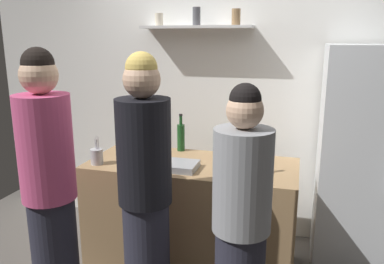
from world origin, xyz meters
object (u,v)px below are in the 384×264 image
object	(u,v)px
water_bottle_plastic	(136,150)
wine_bottle_pale_glass	(223,154)
wine_bottle_amber_glass	(249,161)
person_grey_hoodie	(241,224)
wine_bottle_dark_glass	(129,140)
utensil_holder	(97,156)
wine_bottle_green_glass	(181,137)
person_pink_top	(49,190)
person_blonde	(145,194)
refrigerator	(359,161)
baking_pan	(175,165)

from	to	relation	value
water_bottle_plastic	wine_bottle_pale_glass	bearing A→B (deg)	-3.60
wine_bottle_amber_glass	person_grey_hoodie	world-z (taller)	person_grey_hoodie
wine_bottle_dark_glass	water_bottle_plastic	xyz separation A→B (m)	(0.14, -0.16, -0.03)
utensil_holder	wine_bottle_amber_glass	bearing A→B (deg)	4.14
wine_bottle_dark_glass	wine_bottle_pale_glass	distance (m)	0.87
utensil_holder	wine_bottle_green_glass	bearing A→B (deg)	45.62
person_pink_top	utensil_holder	bearing A→B (deg)	-21.56
wine_bottle_green_glass	person_pink_top	distance (m)	1.25
water_bottle_plastic	person_blonde	size ratio (longest dim) A/B	0.12
refrigerator	person_pink_top	xyz separation A→B (m)	(-1.99, -1.18, 0.00)
person_grey_hoodie	refrigerator	bearing A→B (deg)	-173.99
person_pink_top	person_grey_hoodie	bearing A→B (deg)	-106.77
wine_bottle_pale_glass	water_bottle_plastic	size ratio (longest dim) A/B	1.67
wine_bottle_pale_glass	person_blonde	bearing A→B (deg)	-125.55
wine_bottle_dark_glass	person_grey_hoodie	distance (m)	1.37
wine_bottle_green_glass	person_blonde	distance (m)	0.99
baking_pan	person_pink_top	xyz separation A→B (m)	(-0.63, -0.65, -0.01)
baking_pan	wine_bottle_green_glass	distance (m)	0.49
person_blonde	wine_bottle_amber_glass	bearing A→B (deg)	24.62
wine_bottle_dark_glass	person_grey_hoodie	size ratio (longest dim) A/B	0.19
wine_bottle_pale_glass	utensil_holder	bearing A→B (deg)	-174.39
baking_pan	person_grey_hoodie	size ratio (longest dim) A/B	0.21
refrigerator	wine_bottle_green_glass	size ratio (longest dim) A/B	5.54
person_grey_hoodie	baking_pan	bearing A→B (deg)	-93.34
refrigerator	water_bottle_plastic	size ratio (longest dim) A/B	8.60
wine_bottle_amber_glass	water_bottle_plastic	xyz separation A→B (m)	(-0.90, 0.06, -0.01)
person_blonde	person_grey_hoodie	size ratio (longest dim) A/B	1.10
refrigerator	wine_bottle_pale_glass	world-z (taller)	refrigerator
baking_pan	wine_bottle_amber_glass	distance (m)	0.56
baking_pan	water_bottle_plastic	size ratio (longest dim) A/B	1.62
refrigerator	wine_bottle_green_glass	xyz separation A→B (m)	(-1.45, -0.06, 0.11)
wine_bottle_dark_glass	wine_bottle_pale_glass	bearing A→B (deg)	-13.85
utensil_holder	person_blonde	bearing A→B (deg)	-37.47
water_bottle_plastic	wine_bottle_green_glass	bearing A→B (deg)	57.01
utensil_holder	wine_bottle_green_glass	world-z (taller)	wine_bottle_green_glass
wine_bottle_dark_glass	refrigerator	bearing A→B (deg)	8.77
refrigerator	utensil_holder	world-z (taller)	refrigerator
wine_bottle_pale_glass	water_bottle_plastic	distance (m)	0.71
refrigerator	wine_bottle_dark_glass	xyz separation A→B (m)	(-1.84, -0.28, 0.11)
person_blonde	wine_bottle_pale_glass	bearing A→B (deg)	36.32
wine_bottle_dark_glass	water_bottle_plastic	bearing A→B (deg)	-50.39
baking_pan	person_blonde	distance (m)	0.51
utensil_holder	person_pink_top	bearing A→B (deg)	-91.31
refrigerator	wine_bottle_green_glass	world-z (taller)	refrigerator
refrigerator	person_grey_hoodie	xyz separation A→B (m)	(-0.76, -1.10, -0.10)
water_bottle_plastic	utensil_holder	bearing A→B (deg)	-152.15
person_pink_top	person_blonde	distance (m)	0.62
wine_bottle_amber_glass	person_grey_hoodie	bearing A→B (deg)	-85.86
refrigerator	wine_bottle_pale_glass	distance (m)	1.12
wine_bottle_green_glass	baking_pan	bearing A→B (deg)	-78.44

